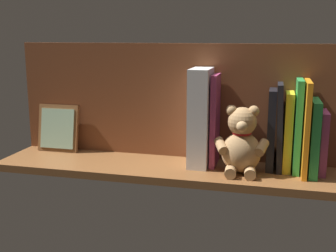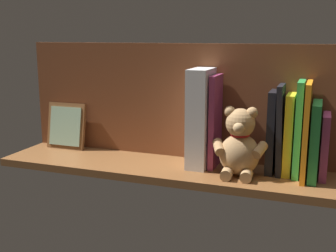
{
  "view_description": "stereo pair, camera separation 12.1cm",
  "coord_description": "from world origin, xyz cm",
  "px_view_note": "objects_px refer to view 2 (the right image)",
  "views": [
    {
      "loc": [
        -29.04,
        114.73,
        37.13
      ],
      "look_at": [
        0.0,
        0.0,
        11.54
      ],
      "focal_mm": 45.28,
      "sensor_mm": 36.0,
      "label": 1
    },
    {
      "loc": [
        -40.59,
        111.17,
        37.13
      ],
      "look_at": [
        0.0,
        0.0,
        11.54
      ],
      "focal_mm": 45.28,
      "sensor_mm": 36.0,
      "label": 2
    }
  ],
  "objects_px": {
    "teddy_bear": "(239,145)",
    "dictionary_thick_white": "(201,118)",
    "book_0": "(325,146)",
    "picture_frame_leaning": "(66,126)"
  },
  "relations": [
    {
      "from": "teddy_bear",
      "to": "dictionary_thick_white",
      "type": "bearing_deg",
      "value": -24.48
    },
    {
      "from": "dictionary_thick_white",
      "to": "book_0",
      "type": "bearing_deg",
      "value": -178.27
    },
    {
      "from": "dictionary_thick_white",
      "to": "picture_frame_leaning",
      "type": "relative_size",
      "value": 1.84
    },
    {
      "from": "book_0",
      "to": "picture_frame_leaning",
      "type": "height_order",
      "value": "book_0"
    },
    {
      "from": "book_0",
      "to": "dictionary_thick_white",
      "type": "height_order",
      "value": "dictionary_thick_white"
    },
    {
      "from": "book_0",
      "to": "picture_frame_leaning",
      "type": "relative_size",
      "value": 1.13
    },
    {
      "from": "teddy_bear",
      "to": "dictionary_thick_white",
      "type": "relative_size",
      "value": 0.67
    },
    {
      "from": "book_0",
      "to": "teddy_bear",
      "type": "xyz_separation_m",
      "value": [
        0.21,
        0.06,
        -0.0
      ]
    },
    {
      "from": "teddy_bear",
      "to": "book_0",
      "type": "bearing_deg",
      "value": -169.2
    },
    {
      "from": "teddy_bear",
      "to": "picture_frame_leaning",
      "type": "xyz_separation_m",
      "value": [
        0.59,
        -0.08,
        -0.01
      ]
    }
  ]
}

